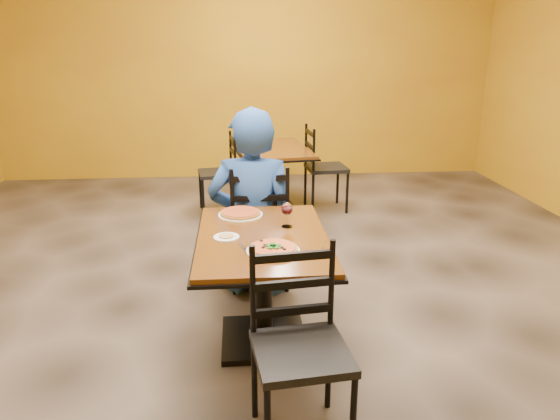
{
  "coord_description": "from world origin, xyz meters",
  "views": [
    {
      "loc": [
        -0.14,
        -3.51,
        1.9
      ],
      "look_at": [
        0.13,
        -0.3,
        0.85
      ],
      "focal_mm": 33.21,
      "sensor_mm": 36.0,
      "label": 1
    }
  ],
  "objects": [
    {
      "name": "table_main",
      "position": [
        0.0,
        -0.5,
        0.56
      ],
      "size": [
        0.83,
        1.23,
        0.75
      ],
      "color": "#5F320F",
      "rests_on": "floor"
    },
    {
      "name": "wine_glass",
      "position": [
        0.17,
        -0.35,
        0.84
      ],
      "size": [
        0.08,
        0.08,
        0.18
      ],
      "primitive_type": null,
      "color": "white",
      "rests_on": "table_main"
    },
    {
      "name": "plate_far",
      "position": [
        -0.13,
        -0.09,
        0.76
      ],
      "size": [
        0.31,
        0.31,
        0.01
      ],
      "primitive_type": "cylinder",
      "color": "white",
      "rests_on": "table_main"
    },
    {
      "name": "diner",
      "position": [
        -0.04,
        0.29,
        0.73
      ],
      "size": [
        0.75,
        0.54,
        1.45
      ],
      "primitive_type": "imported",
      "rotation": [
        0.0,
        0.0,
        3.01
      ],
      "color": "#1A3B94",
      "rests_on": "floor"
    },
    {
      "name": "chair_second_left",
      "position": [
        -0.38,
        2.3,
        0.46
      ],
      "size": [
        0.47,
        0.47,
        0.91
      ],
      "primitive_type": null,
      "rotation": [
        0.0,
        0.0,
        -1.43
      ],
      "color": "black",
      "rests_on": "floor"
    },
    {
      "name": "fork",
      "position": [
        -0.12,
        -0.7,
        0.75
      ],
      "size": [
        0.07,
        0.19,
        0.0
      ],
      "primitive_type": "cube",
      "rotation": [
        0.0,
        0.0,
        0.29
      ],
      "color": "silver",
      "rests_on": "table_main"
    },
    {
      "name": "pizza_main",
      "position": [
        0.05,
        -0.76,
        0.77
      ],
      "size": [
        0.28,
        0.28,
        0.02
      ],
      "primitive_type": "cylinder",
      "color": "maroon",
      "rests_on": "plate_main"
    },
    {
      "name": "dip",
      "position": [
        -0.22,
        -0.52,
        0.76
      ],
      "size": [
        0.09,
        0.09,
        0.01
      ],
      "primitive_type": "cylinder",
      "color": "#A68651",
      "rests_on": "side_plate"
    },
    {
      "name": "wall_back",
      "position": [
        0.0,
        4.0,
        1.5
      ],
      "size": [
        7.0,
        0.01,
        3.0
      ],
      "primitive_type": "cube",
      "color": "#B38E13",
      "rests_on": "ground"
    },
    {
      "name": "pizza_far",
      "position": [
        -0.13,
        -0.09,
        0.77
      ],
      "size": [
        0.28,
        0.28,
        0.02
      ],
      "primitive_type": "cylinder",
      "color": "orange",
      "rests_on": "plate_far"
    },
    {
      "name": "chair_main_near",
      "position": [
        0.14,
        -1.4,
        0.49
      ],
      "size": [
        0.49,
        0.49,
        0.98
      ],
      "primitive_type": null,
      "rotation": [
        0.0,
        0.0,
        0.11
      ],
      "color": "black",
      "rests_on": "floor"
    },
    {
      "name": "table_second",
      "position": [
        0.25,
        2.3,
        0.56
      ],
      "size": [
        0.96,
        1.29,
        0.75
      ],
      "rotation": [
        0.0,
        0.0,
        0.13
      ],
      "color": "#5F320F",
      "rests_on": "floor"
    },
    {
      "name": "chair_second_right",
      "position": [
        0.88,
        2.3,
        0.49
      ],
      "size": [
        0.48,
        0.48,
        0.99
      ],
      "primitive_type": null,
      "rotation": [
        0.0,
        0.0,
        1.66
      ],
      "color": "black",
      "rests_on": "floor"
    },
    {
      "name": "knife",
      "position": [
        0.34,
        -0.7,
        0.75
      ],
      "size": [
        0.09,
        0.2,
        0.0
      ],
      "primitive_type": "cube",
      "rotation": [
        0.0,
        0.0,
        -0.37
      ],
      "color": "silver",
      "rests_on": "table_main"
    },
    {
      "name": "side_plate",
      "position": [
        -0.22,
        -0.52,
        0.76
      ],
      "size": [
        0.16,
        0.16,
        0.01
      ],
      "primitive_type": "cylinder",
      "color": "white",
      "rests_on": "table_main"
    },
    {
      "name": "plate_main",
      "position": [
        0.05,
        -0.76,
        0.76
      ],
      "size": [
        0.31,
        0.31,
        0.01
      ],
      "primitive_type": "cylinder",
      "color": "white",
      "rests_on": "table_main"
    },
    {
      "name": "floor",
      "position": [
        0.0,
        0.0,
        0.0
      ],
      "size": [
        7.0,
        8.0,
        0.01
      ],
      "primitive_type": "cube",
      "color": "black",
      "rests_on": "ground"
    },
    {
      "name": "chair_main_far",
      "position": [
        0.01,
        0.4,
        0.51
      ],
      "size": [
        0.48,
        0.48,
        1.01
      ],
      "primitive_type": null,
      "rotation": [
        0.0,
        0.0,
        3.18
      ],
      "color": "black",
      "rests_on": "floor"
    }
  ]
}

